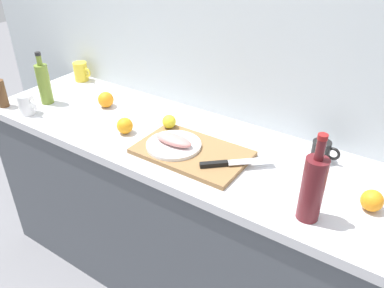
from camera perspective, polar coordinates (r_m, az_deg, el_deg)
ground_plane at (r=2.31m, az=-2.01°, el=-18.61°), size 12.00×12.00×0.00m
back_wall at (r=1.84m, az=3.36°, el=14.81°), size 3.20×0.05×2.50m
kitchen_counter at (r=1.99m, az=-2.25°, el=-10.23°), size 2.00×0.60×0.90m
cutting_board at (r=1.60m, az=0.00°, el=-1.22°), size 0.46×0.29×0.02m
white_plate at (r=1.62m, az=-2.70°, el=-0.15°), size 0.23×0.23×0.01m
fish_fillet at (r=1.60m, az=-2.72°, el=0.63°), size 0.17×0.07×0.04m
chef_knife at (r=1.51m, az=5.23°, el=-2.81°), size 0.23×0.22×0.02m
lemon_0 at (r=1.75m, az=-3.39°, el=3.33°), size 0.06×0.06×0.06m
olive_oil_bottle at (r=2.14m, az=-20.96°, el=8.38°), size 0.06×0.06×0.27m
wine_bottle at (r=1.28m, az=17.32°, el=-6.11°), size 0.07×0.07×0.31m
coffee_mug_0 at (r=2.07m, az=-23.12°, el=5.39°), size 0.12×0.08×0.10m
coffee_mug_1 at (r=2.40m, az=-16.00°, el=10.20°), size 0.12×0.08×0.11m
coffee_mug_2 at (r=1.63m, az=18.53°, el=-1.01°), size 0.11×0.07×0.09m
orange_0 at (r=1.77m, az=-9.86°, el=2.67°), size 0.07×0.07×0.07m
orange_1 at (r=2.03m, az=-12.57°, el=6.40°), size 0.08×0.08×0.08m
orange_2 at (r=1.44m, az=24.96°, el=-7.55°), size 0.07×0.07×0.07m
pepper_mill at (r=2.20m, az=-26.27°, el=6.67°), size 0.05×0.05×0.14m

